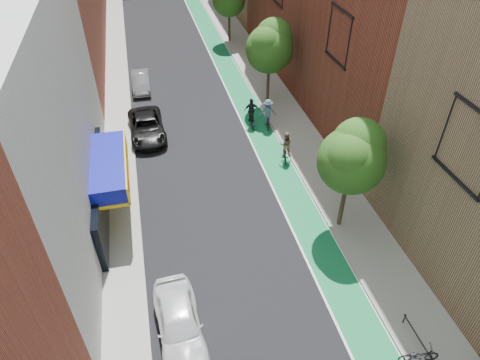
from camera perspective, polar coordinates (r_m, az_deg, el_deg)
bike_lane at (r=36.12m, az=0.23°, el=11.18°), size 2.00×68.00×0.01m
sidewalk_left at (r=35.35m, az=-15.93°, el=9.12°), size 2.00×68.00×0.15m
sidewalk_right at (r=36.69m, az=4.10°, el=11.67°), size 3.00×68.00×0.15m
tree_near at (r=21.43m, az=14.81°, el=3.12°), size 3.40×3.36×6.42m
tree_mid at (r=32.77m, az=4.04°, el=17.50°), size 3.55×3.53×6.74m
parked_car_white at (r=19.08m, az=-8.13°, el=-18.30°), size 2.07×4.71×1.58m
parked_car_black at (r=31.20m, az=-12.33°, el=6.96°), size 2.56×5.27×1.45m
parked_car_silver at (r=37.84m, az=-13.07°, el=12.65°), size 1.50×4.10×1.34m
cyclist_lane_near at (r=28.00m, az=6.08°, el=4.20°), size 0.99×1.63×2.10m
cyclist_lane_mid at (r=31.58m, az=1.56°, el=8.54°), size 1.11×1.86×2.18m
cyclist_lane_far at (r=31.32m, az=3.72°, el=8.71°), size 1.33×1.55×2.24m
parked_bike_near at (r=19.72m, az=22.74°, el=-20.75°), size 1.75×0.82×0.88m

